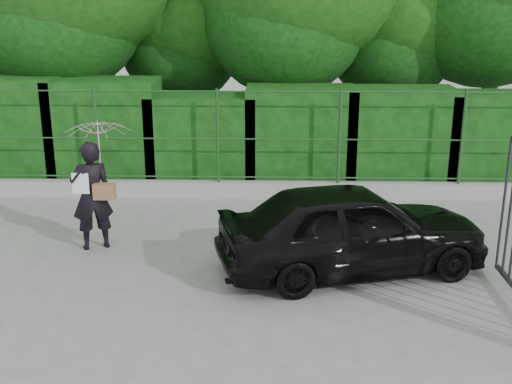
{
  "coord_description": "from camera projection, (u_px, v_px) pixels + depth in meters",
  "views": [
    {
      "loc": [
        1.45,
        -7.37,
        3.81
      ],
      "look_at": [
        1.21,
        1.3,
        1.1
      ],
      "focal_mm": 45.0,
      "sensor_mm": 36.0,
      "label": 1
    }
  ],
  "objects": [
    {
      "name": "ground",
      "position": [
        159.0,
        303.0,
        8.21
      ],
      "size": [
        80.0,
        80.0,
        0.0
      ],
      "primitive_type": "plane",
      "color": "gray"
    },
    {
      "name": "kerb",
      "position": [
        198.0,
        189.0,
        12.45
      ],
      "size": [
        14.0,
        0.25,
        0.3
      ],
      "primitive_type": "cube",
      "color": "#9E9E99",
      "rests_on": "ground"
    },
    {
      "name": "fence",
      "position": [
        208.0,
        136.0,
        12.14
      ],
      "size": [
        14.13,
        0.06,
        1.8
      ],
      "color": "#1D471E",
      "rests_on": "kerb"
    },
    {
      "name": "hedge",
      "position": [
        193.0,
        134.0,
        13.15
      ],
      "size": [
        14.2,
        1.2,
        2.17
      ],
      "color": "black",
      "rests_on": "ground"
    },
    {
      "name": "woman",
      "position": [
        97.0,
        165.0,
        9.64
      ],
      "size": [
        1.0,
        0.99,
        2.0
      ],
      "color": "black",
      "rests_on": "ground"
    },
    {
      "name": "car",
      "position": [
        352.0,
        228.0,
        9.0
      ],
      "size": [
        4.04,
        2.43,
        1.29
      ],
      "primitive_type": "imported",
      "rotation": [
        0.0,
        0.0,
        1.83
      ],
      "color": "black",
      "rests_on": "ground"
    }
  ]
}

